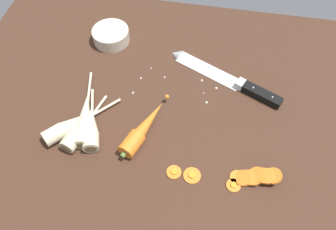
# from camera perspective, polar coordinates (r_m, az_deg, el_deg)

# --- Properties ---
(ground_plane) EXTENTS (1.20, 0.90, 0.04)m
(ground_plane) POSITION_cam_1_polar(r_m,az_deg,el_deg) (0.91, 0.23, -0.22)
(ground_plane) COLOR #42281C
(chefs_knife) EXTENTS (0.33, 0.18, 0.04)m
(chefs_knife) POSITION_cam_1_polar(r_m,az_deg,el_deg) (0.97, 8.97, 6.46)
(chefs_knife) COLOR silver
(chefs_knife) RESTS_ON ground_plane
(whole_carrot) EXTENTS (0.10, 0.20, 0.04)m
(whole_carrot) POSITION_cam_1_polar(r_m,az_deg,el_deg) (0.84, -4.26, -2.38)
(whole_carrot) COLOR orange
(whole_carrot) RESTS_ON ground_plane
(parsnip_front) EXTENTS (0.16, 0.17, 0.04)m
(parsnip_front) POSITION_cam_1_polar(r_m,az_deg,el_deg) (0.88, -16.03, -1.70)
(parsnip_front) COLOR beige
(parsnip_front) RESTS_ON ground_plane
(parsnip_mid_left) EXTENTS (0.07, 0.18, 0.04)m
(parsnip_mid_left) POSITION_cam_1_polar(r_m,az_deg,el_deg) (0.87, -14.55, -2.40)
(parsnip_mid_left) COLOR beige
(parsnip_mid_left) RESTS_ON ground_plane
(parsnip_mid_right) EXTENTS (0.08, 0.19, 0.04)m
(parsnip_mid_right) POSITION_cam_1_polar(r_m,az_deg,el_deg) (0.86, -12.74, -2.07)
(parsnip_mid_right) COLOR beige
(parsnip_mid_right) RESTS_ON ground_plane
(parsnip_back) EXTENTS (0.08, 0.24, 0.04)m
(parsnip_back) POSITION_cam_1_polar(r_m,az_deg,el_deg) (0.88, -13.74, -0.62)
(parsnip_back) COLOR beige
(parsnip_back) RESTS_ON ground_plane
(carrot_slice_stack) EXTENTS (0.11, 0.05, 0.04)m
(carrot_slice_stack) POSITION_cam_1_polar(r_m,az_deg,el_deg) (0.81, 14.44, -9.97)
(carrot_slice_stack) COLOR orange
(carrot_slice_stack) RESTS_ON ground_plane
(carrot_slice_stray_near) EXTENTS (0.04, 0.04, 0.01)m
(carrot_slice_stray_near) POSITION_cam_1_polar(r_m,az_deg,el_deg) (0.80, 0.99, -9.48)
(carrot_slice_stray_near) COLOR orange
(carrot_slice_stray_near) RESTS_ON ground_plane
(carrot_slice_stray_mid) EXTENTS (0.04, 0.04, 0.01)m
(carrot_slice_stray_mid) POSITION_cam_1_polar(r_m,az_deg,el_deg) (0.80, 4.05, -10.02)
(carrot_slice_stray_mid) COLOR orange
(carrot_slice_stray_mid) RESTS_ON ground_plane
(carrot_slice_stray_far) EXTENTS (0.03, 0.03, 0.01)m
(carrot_slice_stray_far) POSITION_cam_1_polar(r_m,az_deg,el_deg) (0.80, 10.91, -11.45)
(carrot_slice_stray_far) COLOR orange
(carrot_slice_stray_far) RESTS_ON ground_plane
(prep_bowl) EXTENTS (0.11, 0.11, 0.04)m
(prep_bowl) POSITION_cam_1_polar(r_m,az_deg,el_deg) (1.07, -9.53, 13.04)
(prep_bowl) COLOR beige
(prep_bowl) RESTS_ON ground_plane
(mince_crumbs) EXTENTS (0.23, 0.13, 0.01)m
(mince_crumbs) POSITION_cam_1_polar(r_m,az_deg,el_deg) (0.94, 2.69, 4.98)
(mince_crumbs) COLOR beige
(mince_crumbs) RESTS_ON ground_plane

